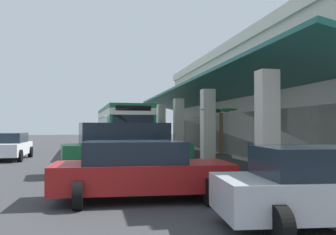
{
  "coord_description": "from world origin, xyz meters",
  "views": [
    {
      "loc": [
        23.05,
        -1.1,
        1.84
      ],
      "look_at": [
        0.27,
        3.48,
        2.39
      ],
      "focal_mm": 39.67,
      "sensor_mm": 36.0,
      "label": 1
    }
  ],
  "objects_px": {
    "parked_suv_green": "(126,148)",
    "potted_palm": "(221,149)",
    "transit_bus": "(121,126)",
    "parked_sedan_white": "(9,146)",
    "pedestrian": "(118,146)",
    "parked_sedan_red": "(140,170)",
    "parked_sedan_silver": "(336,186)"
  },
  "relations": [
    {
      "from": "parked_sedan_white",
      "to": "parked_sedan_red",
      "type": "relative_size",
      "value": 0.99
    },
    {
      "from": "parked_sedan_silver",
      "to": "pedestrian",
      "type": "height_order",
      "value": "pedestrian"
    },
    {
      "from": "parked_suv_green",
      "to": "pedestrian",
      "type": "bearing_deg",
      "value": -179.23
    },
    {
      "from": "transit_bus",
      "to": "potted_palm",
      "type": "bearing_deg",
      "value": 20.64
    },
    {
      "from": "potted_palm",
      "to": "parked_suv_green",
      "type": "bearing_deg",
      "value": -72.19
    },
    {
      "from": "potted_palm",
      "to": "parked_sedan_white",
      "type": "bearing_deg",
      "value": -121.18
    },
    {
      "from": "parked_sedan_white",
      "to": "pedestrian",
      "type": "xyz_separation_m",
      "value": [
        3.79,
        5.75,
        0.16
      ]
    },
    {
      "from": "parked_sedan_red",
      "to": "potted_palm",
      "type": "relative_size",
      "value": 1.68
    },
    {
      "from": "parked_sedan_red",
      "to": "potted_palm",
      "type": "xyz_separation_m",
      "value": [
        -6.45,
        4.41,
        0.06
      ]
    },
    {
      "from": "potted_palm",
      "to": "transit_bus",
      "type": "bearing_deg",
      "value": -159.36
    },
    {
      "from": "pedestrian",
      "to": "potted_palm",
      "type": "relative_size",
      "value": 0.61
    },
    {
      "from": "parked_suv_green",
      "to": "potted_palm",
      "type": "distance_m",
      "value": 4.58
    },
    {
      "from": "transit_bus",
      "to": "potted_palm",
      "type": "relative_size",
      "value": 4.24
    },
    {
      "from": "parked_sedan_silver",
      "to": "parked_sedan_white",
      "type": "relative_size",
      "value": 1.03
    },
    {
      "from": "parked_sedan_red",
      "to": "parked_sedan_white",
      "type": "bearing_deg",
      "value": -155.51
    },
    {
      "from": "parked_sedan_silver",
      "to": "pedestrian",
      "type": "distance_m",
      "value": 12.43
    },
    {
      "from": "parked_suv_green",
      "to": "potted_palm",
      "type": "height_order",
      "value": "potted_palm"
    },
    {
      "from": "parked_sedan_white",
      "to": "parked_suv_green",
      "type": "xyz_separation_m",
      "value": [
        7.54,
        5.8,
        0.27
      ]
    },
    {
      "from": "transit_bus",
      "to": "parked_sedan_white",
      "type": "xyz_separation_m",
      "value": [
        3.65,
        -6.47,
        -1.1
      ]
    },
    {
      "from": "parked_suv_green",
      "to": "parked_sedan_white",
      "type": "bearing_deg",
      "value": -142.44
    },
    {
      "from": "parked_suv_green",
      "to": "potted_palm",
      "type": "relative_size",
      "value": 1.87
    },
    {
      "from": "transit_bus",
      "to": "parked_sedan_white",
      "type": "distance_m",
      "value": 7.51
    },
    {
      "from": "parked_sedan_silver",
      "to": "parked_sedan_red",
      "type": "height_order",
      "value": "same"
    },
    {
      "from": "pedestrian",
      "to": "parked_sedan_red",
      "type": "bearing_deg",
      "value": -0.08
    },
    {
      "from": "transit_bus",
      "to": "pedestrian",
      "type": "xyz_separation_m",
      "value": [
        7.44,
        -0.72,
        -0.94
      ]
    },
    {
      "from": "pedestrian",
      "to": "potted_palm",
      "type": "xyz_separation_m",
      "value": [
        2.35,
        4.4,
        -0.1
      ]
    },
    {
      "from": "transit_bus",
      "to": "parked_sedan_silver",
      "type": "bearing_deg",
      "value": 7.13
    },
    {
      "from": "pedestrian",
      "to": "parked_sedan_silver",
      "type": "bearing_deg",
      "value": 14.68
    },
    {
      "from": "parked_sedan_red",
      "to": "parked_suv_green",
      "type": "height_order",
      "value": "parked_suv_green"
    },
    {
      "from": "parked_sedan_silver",
      "to": "potted_palm",
      "type": "xyz_separation_m",
      "value": [
        -9.67,
        1.25,
        0.06
      ]
    },
    {
      "from": "parked_sedan_red",
      "to": "potted_palm",
      "type": "height_order",
      "value": "potted_palm"
    },
    {
      "from": "transit_bus",
      "to": "parked_suv_green",
      "type": "relative_size",
      "value": 2.27
    }
  ]
}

